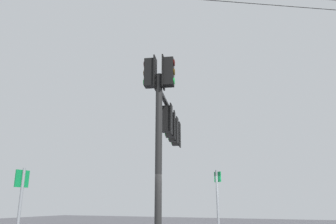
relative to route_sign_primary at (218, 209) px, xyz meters
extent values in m
cylinder|color=black|center=(1.36, 1.21, 1.22)|extent=(0.20, 0.20, 5.53)
cylinder|color=black|center=(2.05, -1.33, 3.50)|extent=(1.52, 5.12, 0.14)
cube|color=black|center=(1.65, 1.29, 4.05)|extent=(0.37, 0.37, 0.90)
cube|color=black|center=(1.49, 1.24, 4.05)|extent=(0.15, 0.43, 1.04)
cylinder|color=#360503|center=(1.81, 1.33, 4.35)|extent=(0.08, 0.20, 0.20)
cylinder|color=#3C2703|center=(1.81, 1.33, 4.05)|extent=(0.08, 0.20, 0.20)
cylinder|color=green|center=(1.81, 1.33, 3.75)|extent=(0.08, 0.20, 0.20)
cube|color=black|center=(1.07, 1.13, 4.05)|extent=(0.37, 0.37, 0.90)
cube|color=black|center=(1.24, 1.17, 4.05)|extent=(0.15, 0.43, 1.04)
cylinder|color=#360503|center=(0.91, 1.08, 4.35)|extent=(0.08, 0.20, 0.20)
cylinder|color=#3C2703|center=(0.91, 1.08, 4.05)|extent=(0.08, 0.20, 0.20)
cylinder|color=green|center=(0.91, 1.08, 3.75)|extent=(0.08, 0.20, 0.20)
cube|color=black|center=(1.75, -0.23, 2.95)|extent=(0.37, 0.37, 0.90)
cube|color=black|center=(1.59, -0.28, 2.95)|extent=(0.15, 0.44, 1.04)
cylinder|color=#360503|center=(1.91, -0.19, 3.25)|extent=(0.08, 0.20, 0.20)
cylinder|color=#3C2703|center=(1.91, -0.19, 2.95)|extent=(0.08, 0.20, 0.20)
cylinder|color=green|center=(1.91, -0.19, 2.65)|extent=(0.08, 0.20, 0.20)
cube|color=black|center=(1.99, -1.10, 2.95)|extent=(0.38, 0.38, 0.90)
cube|color=black|center=(1.83, -1.15, 2.95)|extent=(0.17, 0.43, 1.04)
cylinder|color=#360503|center=(2.15, -1.04, 3.25)|extent=(0.09, 0.20, 0.20)
cylinder|color=#3C2703|center=(2.15, -1.04, 2.95)|extent=(0.09, 0.20, 0.20)
cylinder|color=green|center=(2.15, -1.04, 2.65)|extent=(0.09, 0.20, 0.20)
cube|color=black|center=(2.23, -1.96, 2.95)|extent=(0.36, 0.36, 0.90)
cube|color=black|center=(2.06, -2.00, 2.95)|extent=(0.14, 0.44, 1.04)
cylinder|color=#360503|center=(2.39, -1.92, 3.25)|extent=(0.08, 0.20, 0.20)
cylinder|color=#3C2703|center=(2.39, -1.92, 2.95)|extent=(0.08, 0.20, 0.20)
cylinder|color=green|center=(2.39, -1.92, 2.65)|extent=(0.08, 0.20, 0.20)
cube|color=black|center=(2.46, -2.82, 2.95)|extent=(0.37, 0.37, 0.90)
cube|color=black|center=(2.30, -2.86, 2.95)|extent=(0.15, 0.44, 1.04)
cylinder|color=#360503|center=(2.62, -2.78, 3.25)|extent=(0.08, 0.20, 0.20)
cylinder|color=#3C2703|center=(2.62, -2.78, 2.95)|extent=(0.08, 0.20, 0.20)
cylinder|color=green|center=(2.62, -2.78, 2.65)|extent=(0.08, 0.20, 0.20)
cylinder|color=slate|center=(0.00, 0.01, -0.21)|extent=(0.07, 0.07, 2.68)
cube|color=#0C7238|center=(-0.02, -0.03, 0.93)|extent=(0.24, 0.17, 0.30)
cube|color=white|center=(-0.03, -0.04, 0.93)|extent=(0.18, 0.12, 0.24)
cylinder|color=slate|center=(3.74, 3.74, -0.27)|extent=(0.07, 0.07, 2.54)
cube|color=#0C7238|center=(3.78, 3.74, 0.74)|extent=(0.05, 0.39, 0.41)
cube|color=white|center=(3.80, 3.74, 0.74)|extent=(0.03, 0.33, 0.35)
camera|label=1|loc=(-2.58, 9.58, 0.19)|focal=34.57mm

